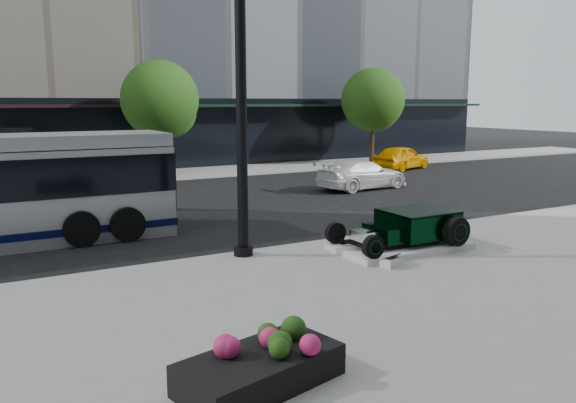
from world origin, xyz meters
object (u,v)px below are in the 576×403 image
flower_planter (260,367)px  white_sedan (362,175)px  hot_rod (411,225)px  lamppost (241,91)px  yellow_taxi (401,157)px

flower_planter → white_sedan: bearing=49.5°
hot_rod → lamppost: 5.44m
yellow_taxi → white_sedan: bearing=109.1°
hot_rod → white_sedan: (5.27, 9.24, -0.06)m
lamppost → flower_planter: size_ratio=3.65×
hot_rod → yellow_taxi: size_ratio=0.80×
lamppost → yellow_taxi: size_ratio=2.11×
lamppost → flower_planter: (-2.44, -5.91, -3.68)m
flower_planter → yellow_taxi: size_ratio=0.58×
hot_rod → flower_planter: hot_rod is taller
hot_rod → yellow_taxi: (11.55, 14.08, -0.01)m
flower_planter → hot_rod: bearing=34.9°
flower_planter → white_sedan: (11.76, 13.76, 0.26)m
yellow_taxi → hot_rod: bearing=122.1°
hot_rod → white_sedan: white_sedan is taller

